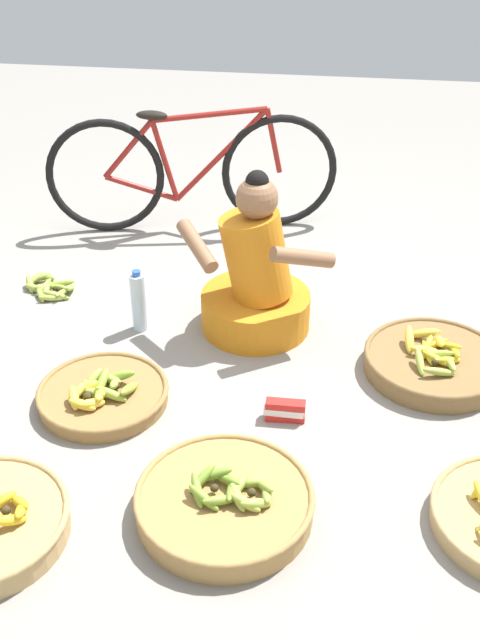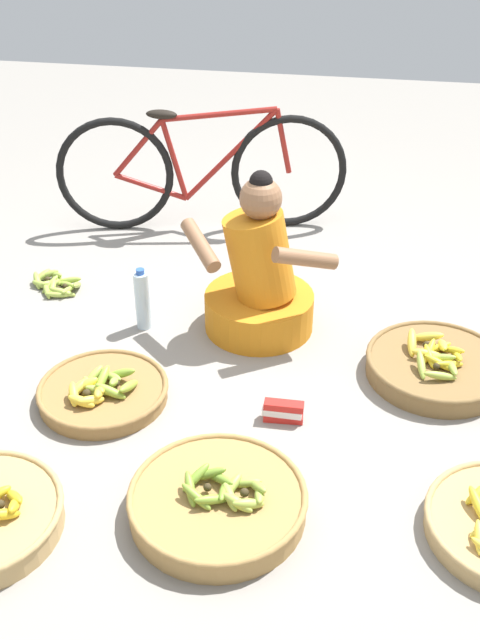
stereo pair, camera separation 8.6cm
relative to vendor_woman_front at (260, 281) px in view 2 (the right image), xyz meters
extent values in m
plane|color=gray|center=(0.00, -0.30, -0.25)|extent=(10.00, 10.00, 0.00)
cylinder|color=orange|center=(0.00, 0.00, -0.16)|extent=(0.52, 0.52, 0.18)
cylinder|color=orange|center=(0.00, 0.00, 0.13)|extent=(0.35, 0.28, 0.45)
sphere|color=#8C6042|center=(0.00, 0.00, 0.41)|extent=(0.19, 0.19, 0.19)
sphere|color=black|center=(0.00, 0.00, 0.49)|extent=(0.10, 0.10, 0.10)
cylinder|color=#8C6042|center=(-0.26, -0.08, 0.21)|extent=(0.24, 0.29, 0.16)
cylinder|color=#8C6042|center=(0.22, -0.13, 0.21)|extent=(0.30, 0.22, 0.16)
torus|color=black|center=(-1.01, 0.94, 0.09)|extent=(0.68, 0.20, 0.68)
torus|color=black|center=(-0.02, 1.17, 0.09)|extent=(0.68, 0.20, 0.68)
cylinder|color=maroon|center=(-0.35, 1.09, 0.20)|extent=(0.55, 0.16, 0.55)
cylinder|color=maroon|center=(-0.67, 1.01, 0.17)|extent=(0.15, 0.07, 0.49)
cylinder|color=maroon|center=(-0.41, 1.07, 0.44)|extent=(0.64, 0.18, 0.08)
cylinder|color=maroon|center=(-0.81, 0.98, 0.01)|extent=(0.42, 0.13, 0.18)
cylinder|color=maroon|center=(-0.87, 0.97, 0.25)|extent=(0.31, 0.10, 0.35)
cylinder|color=maroon|center=(-0.06, 1.16, 0.28)|extent=(0.12, 0.06, 0.38)
ellipsoid|color=black|center=(-0.73, 1.00, 0.44)|extent=(0.18, 0.08, 0.05)
cylinder|color=#A87F47|center=(0.05, -1.21, -0.21)|extent=(0.62, 0.62, 0.09)
torus|color=#A87F47|center=(0.05, -1.21, -0.17)|extent=(0.63, 0.63, 0.02)
ellipsoid|color=#9EB747|center=(0.20, -1.20, -0.14)|extent=(0.05, 0.12, 0.06)
ellipsoid|color=#9EB747|center=(0.19, -1.18, -0.13)|extent=(0.10, 0.12, 0.08)
ellipsoid|color=#9EB747|center=(0.14, -1.16, -0.14)|extent=(0.12, 0.05, 0.05)
ellipsoid|color=#9EB747|center=(0.10, -1.19, -0.14)|extent=(0.08, 0.12, 0.07)
ellipsoid|color=#9EB747|center=(0.10, -1.24, -0.14)|extent=(0.09, 0.12, 0.06)
ellipsoid|color=#9EB747|center=(0.13, -1.26, -0.14)|extent=(0.13, 0.07, 0.07)
ellipsoid|color=#9EB747|center=(0.17, -1.26, -0.14)|extent=(0.12, 0.08, 0.06)
sphere|color=#382D19|center=(0.14, -1.21, -0.14)|extent=(0.03, 0.03, 0.03)
ellipsoid|color=olive|center=(0.07, -1.21, -0.14)|extent=(0.03, 0.14, 0.06)
ellipsoid|color=olive|center=(0.05, -1.16, -0.14)|extent=(0.13, 0.10, 0.07)
ellipsoid|color=olive|center=(0.01, -1.15, -0.13)|extent=(0.14, 0.05, 0.08)
ellipsoid|color=olive|center=(-0.03, -1.17, -0.13)|extent=(0.11, 0.13, 0.08)
ellipsoid|color=olive|center=(-0.04, -1.23, -0.13)|extent=(0.08, 0.14, 0.08)
ellipsoid|color=olive|center=(-0.01, -1.26, -0.14)|extent=(0.14, 0.09, 0.08)
ellipsoid|color=olive|center=(0.04, -1.26, -0.14)|extent=(0.13, 0.10, 0.07)
sphere|color=#382D19|center=(0.02, -1.21, -0.14)|extent=(0.03, 0.03, 0.03)
ellipsoid|color=yellow|center=(0.93, -1.11, -0.16)|extent=(0.09, 0.16, 0.08)
ellipsoid|color=yellow|center=(0.92, -1.24, -0.16)|extent=(0.03, 0.13, 0.07)
cylinder|color=olive|center=(-0.55, -0.67, -0.22)|extent=(0.54, 0.54, 0.06)
torus|color=olive|center=(-0.55, -0.67, -0.20)|extent=(0.55, 0.55, 0.02)
ellipsoid|color=#8CAD38|center=(-0.44, -0.68, -0.16)|extent=(0.07, 0.15, 0.08)
ellipsoid|color=#8CAD38|center=(-0.49, -0.60, -0.16)|extent=(0.14, 0.05, 0.09)
ellipsoid|color=#8CAD38|center=(-0.56, -0.66, -0.16)|extent=(0.05, 0.14, 0.09)
ellipsoid|color=#8CAD38|center=(-0.50, -0.73, -0.16)|extent=(0.14, 0.04, 0.08)
sphere|color=#382D19|center=(-0.50, -0.67, -0.17)|extent=(0.03, 0.03, 0.03)
ellipsoid|color=#9EB747|center=(-0.50, -0.66, -0.16)|extent=(0.05, 0.12, 0.08)
ellipsoid|color=#9EB747|center=(-0.53, -0.62, -0.17)|extent=(0.12, 0.09, 0.06)
ellipsoid|color=#9EB747|center=(-0.60, -0.64, -0.16)|extent=(0.09, 0.12, 0.08)
ellipsoid|color=#9EB747|center=(-0.59, -0.71, -0.17)|extent=(0.11, 0.11, 0.07)
ellipsoid|color=#9EB747|center=(-0.55, -0.72, -0.17)|extent=(0.13, 0.05, 0.06)
sphere|color=#382D19|center=(-0.56, -0.67, -0.17)|extent=(0.03, 0.03, 0.03)
ellipsoid|color=yellow|center=(-0.54, -0.74, -0.16)|extent=(0.06, 0.13, 0.08)
ellipsoid|color=yellow|center=(-0.55, -0.72, -0.16)|extent=(0.11, 0.12, 0.08)
ellipsoid|color=yellow|center=(-0.61, -0.71, -0.16)|extent=(0.13, 0.09, 0.08)
ellipsoid|color=yellow|center=(-0.64, -0.73, -0.17)|extent=(0.09, 0.13, 0.07)
ellipsoid|color=yellow|center=(-0.64, -0.77, -0.16)|extent=(0.08, 0.13, 0.08)
ellipsoid|color=yellow|center=(-0.59, -0.81, -0.17)|extent=(0.12, 0.04, 0.07)
ellipsoid|color=yellow|center=(-0.56, -0.79, -0.17)|extent=(0.12, 0.11, 0.07)
sphere|color=#382D19|center=(-0.59, -0.75, -0.17)|extent=(0.04, 0.04, 0.04)
cylinder|color=brown|center=(0.82, -0.25, -0.21)|extent=(0.61, 0.61, 0.08)
torus|color=brown|center=(0.82, -0.25, -0.17)|extent=(0.62, 0.62, 0.02)
ellipsoid|color=yellow|center=(0.90, -0.24, -0.14)|extent=(0.05, 0.14, 0.07)
ellipsoid|color=yellow|center=(0.88, -0.20, -0.14)|extent=(0.12, 0.11, 0.08)
ellipsoid|color=yellow|center=(0.82, -0.19, -0.14)|extent=(0.14, 0.08, 0.06)
ellipsoid|color=yellow|center=(0.79, -0.23, -0.14)|extent=(0.07, 0.14, 0.08)
ellipsoid|color=yellow|center=(0.79, -0.27, -0.14)|extent=(0.07, 0.14, 0.07)
ellipsoid|color=yellow|center=(0.82, -0.31, -0.14)|extent=(0.14, 0.08, 0.06)
ellipsoid|color=yellow|center=(0.87, -0.30, -0.15)|extent=(0.14, 0.08, 0.06)
sphere|color=#382D19|center=(0.84, -0.25, -0.14)|extent=(0.03, 0.03, 0.03)
ellipsoid|color=yellow|center=(0.84, -0.18, -0.13)|extent=(0.05, 0.15, 0.09)
ellipsoid|color=yellow|center=(0.78, -0.12, -0.14)|extent=(0.15, 0.04, 0.08)
ellipsoid|color=yellow|center=(0.71, -0.19, -0.13)|extent=(0.05, 0.15, 0.10)
ellipsoid|color=yellow|center=(0.78, -0.25, -0.14)|extent=(0.15, 0.05, 0.06)
sphere|color=#382D19|center=(0.78, -0.19, -0.14)|extent=(0.04, 0.04, 0.04)
ellipsoid|color=#9EB747|center=(0.88, -0.32, -0.15)|extent=(0.05, 0.15, 0.06)
ellipsoid|color=#9EB747|center=(0.83, -0.27, -0.14)|extent=(0.15, 0.06, 0.07)
ellipsoid|color=#9EB747|center=(0.75, -0.35, -0.14)|extent=(0.06, 0.15, 0.09)
ellipsoid|color=#9EB747|center=(0.83, -0.40, -0.14)|extent=(0.15, 0.06, 0.06)
sphere|color=#382D19|center=(0.81, -0.33, -0.14)|extent=(0.03, 0.03, 0.03)
ellipsoid|color=gold|center=(-0.60, -1.40, -0.14)|extent=(0.06, 0.12, 0.07)
ellipsoid|color=gold|center=(-0.62, -1.37, -0.14)|extent=(0.12, 0.10, 0.07)
ellipsoid|color=gold|center=(-0.62, -1.45, -0.14)|extent=(0.12, 0.10, 0.08)
sphere|color=#382D19|center=(-0.65, -1.41, -0.14)|extent=(0.03, 0.03, 0.03)
ellipsoid|color=#9EB747|center=(-0.99, 0.17, -0.22)|extent=(0.06, 0.14, 0.09)
ellipsoid|color=#9EB747|center=(-1.06, 0.22, -0.23)|extent=(0.14, 0.04, 0.07)
ellipsoid|color=#9EB747|center=(-1.12, 0.15, -0.23)|extent=(0.06, 0.15, 0.07)
ellipsoid|color=#9EB747|center=(-1.04, 0.10, -0.23)|extent=(0.15, 0.05, 0.07)
sphere|color=#382D19|center=(-1.05, 0.16, -0.23)|extent=(0.03, 0.03, 0.03)
ellipsoid|color=#9EB747|center=(-1.12, 0.22, -0.23)|extent=(0.05, 0.13, 0.06)
ellipsoid|color=#9EB747|center=(-1.14, 0.25, -0.22)|extent=(0.12, 0.11, 0.08)
ellipsoid|color=#9EB747|center=(-1.19, 0.26, -0.23)|extent=(0.13, 0.07, 0.07)
ellipsoid|color=#9EB747|center=(-1.22, 0.24, -0.23)|extent=(0.10, 0.12, 0.07)
ellipsoid|color=#9EB747|center=(-1.22, 0.18, -0.22)|extent=(0.09, 0.12, 0.08)
ellipsoid|color=#9EB747|center=(-1.18, 0.16, -0.23)|extent=(0.13, 0.05, 0.05)
ellipsoid|color=#9EB747|center=(-1.13, 0.17, -0.23)|extent=(0.11, 0.11, 0.07)
sphere|color=#382D19|center=(-1.17, 0.21, -0.23)|extent=(0.03, 0.03, 0.03)
ellipsoid|color=#9EB747|center=(-1.03, 0.13, -0.23)|extent=(0.04, 0.13, 0.06)
ellipsoid|color=#9EB747|center=(-1.06, 0.19, -0.23)|extent=(0.13, 0.09, 0.05)
ellipsoid|color=#9EB747|center=(-1.14, 0.16, -0.22)|extent=(0.08, 0.13, 0.08)
ellipsoid|color=#9EB747|center=(-1.13, 0.10, -0.23)|extent=(0.09, 0.13, 0.05)
ellipsoid|color=#9EB747|center=(-1.07, 0.08, -0.23)|extent=(0.13, 0.07, 0.05)
sphere|color=#382D19|center=(-1.08, 0.14, -0.23)|extent=(0.03, 0.03, 0.03)
cylinder|color=silver|center=(-0.55, -0.10, -0.11)|extent=(0.07, 0.07, 0.29)
cylinder|color=#2D59B7|center=(-0.55, -0.10, 0.05)|extent=(0.04, 0.04, 0.02)
cube|color=red|center=(0.21, -0.67, -0.24)|extent=(0.16, 0.06, 0.03)
cube|color=white|center=(0.20, -0.67, -0.21)|extent=(0.16, 0.05, 0.03)
cube|color=red|center=(0.21, -0.67, -0.18)|extent=(0.16, 0.05, 0.03)
camera|label=1|loc=(0.38, -3.03, 1.73)|focal=42.21mm
camera|label=2|loc=(0.46, -3.02, 1.73)|focal=42.21mm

